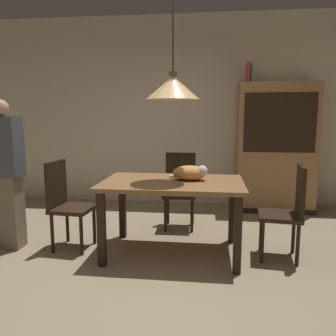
{
  "coord_description": "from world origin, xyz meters",
  "views": [
    {
      "loc": [
        0.48,
        -2.81,
        1.41
      ],
      "look_at": [
        0.05,
        0.75,
        0.85
      ],
      "focal_mm": 36.89,
      "sensor_mm": 36.0,
      "label": 1
    }
  ],
  "objects_px": {
    "chair_left_side": "(66,201)",
    "book_green_slim": "(251,74)",
    "chair_far_back": "(180,186)",
    "cat_sleeping": "(191,173)",
    "chair_right_side": "(288,208)",
    "book_red_tall": "(248,73)",
    "hutch_bookcase": "(275,151)",
    "pendant_lamp": "(173,87)",
    "dining_table": "(173,191)",
    "person_standing": "(5,175)"
  },
  "relations": [
    {
      "from": "chair_far_back",
      "to": "cat_sleeping",
      "type": "relative_size",
      "value": 2.38
    },
    {
      "from": "chair_right_side",
      "to": "pendant_lamp",
      "type": "bearing_deg",
      "value": 179.58
    },
    {
      "from": "pendant_lamp",
      "to": "hutch_bookcase",
      "type": "height_order",
      "value": "pendant_lamp"
    },
    {
      "from": "dining_table",
      "to": "book_green_slim",
      "type": "relative_size",
      "value": 5.38
    },
    {
      "from": "chair_right_side",
      "to": "book_red_tall",
      "type": "relative_size",
      "value": 3.32
    },
    {
      "from": "chair_left_side",
      "to": "hutch_bookcase",
      "type": "xyz_separation_m",
      "value": [
        2.44,
        1.76,
        0.38
      ]
    },
    {
      "from": "book_red_tall",
      "to": "person_standing",
      "type": "xyz_separation_m",
      "value": [
        -2.63,
        -1.83,
        -1.21
      ]
    },
    {
      "from": "pendant_lamp",
      "to": "hutch_bookcase",
      "type": "relative_size",
      "value": 0.7
    },
    {
      "from": "chair_left_side",
      "to": "cat_sleeping",
      "type": "bearing_deg",
      "value": 2.71
    },
    {
      "from": "chair_left_side",
      "to": "book_red_tall",
      "type": "distance_m",
      "value": 3.05
    },
    {
      "from": "chair_left_side",
      "to": "book_green_slim",
      "type": "relative_size",
      "value": 3.58
    },
    {
      "from": "dining_table",
      "to": "chair_far_back",
      "type": "bearing_deg",
      "value": 90.12
    },
    {
      "from": "book_red_tall",
      "to": "book_green_slim",
      "type": "relative_size",
      "value": 1.08
    },
    {
      "from": "chair_right_side",
      "to": "hutch_bookcase",
      "type": "height_order",
      "value": "hutch_bookcase"
    },
    {
      "from": "cat_sleeping",
      "to": "book_red_tall",
      "type": "height_order",
      "value": "book_red_tall"
    },
    {
      "from": "chair_far_back",
      "to": "pendant_lamp",
      "type": "distance_m",
      "value": 1.45
    },
    {
      "from": "dining_table",
      "to": "chair_right_side",
      "type": "height_order",
      "value": "chair_right_side"
    },
    {
      "from": "cat_sleeping",
      "to": "book_red_tall",
      "type": "distance_m",
      "value": 2.18
    },
    {
      "from": "person_standing",
      "to": "chair_left_side",
      "type": "bearing_deg",
      "value": 5.97
    },
    {
      "from": "hutch_bookcase",
      "to": "person_standing",
      "type": "xyz_separation_m",
      "value": [
        -3.06,
        -1.83,
        -0.11
      ]
    },
    {
      "from": "book_green_slim",
      "to": "dining_table",
      "type": "bearing_deg",
      "value": -117.67
    },
    {
      "from": "chair_right_side",
      "to": "pendant_lamp",
      "type": "distance_m",
      "value": 1.61
    },
    {
      "from": "book_red_tall",
      "to": "cat_sleeping",
      "type": "bearing_deg",
      "value": -112.49
    },
    {
      "from": "dining_table",
      "to": "pendant_lamp",
      "type": "xyz_separation_m",
      "value": [
        0.0,
        0.0,
        1.01
      ]
    },
    {
      "from": "hutch_bookcase",
      "to": "book_red_tall",
      "type": "distance_m",
      "value": 1.18
    },
    {
      "from": "pendant_lamp",
      "to": "chair_far_back",
      "type": "bearing_deg",
      "value": 90.12
    },
    {
      "from": "cat_sleeping",
      "to": "person_standing",
      "type": "distance_m",
      "value": 1.93
    },
    {
      "from": "book_red_tall",
      "to": "person_standing",
      "type": "distance_m",
      "value": 3.43
    },
    {
      "from": "chair_left_side",
      "to": "book_red_tall",
      "type": "xyz_separation_m",
      "value": [
        2.01,
        1.76,
        1.48
      ]
    },
    {
      "from": "pendant_lamp",
      "to": "hutch_bookcase",
      "type": "xyz_separation_m",
      "value": [
        1.31,
        1.77,
        -0.77
      ]
    },
    {
      "from": "chair_right_side",
      "to": "book_green_slim",
      "type": "bearing_deg",
      "value": 96.4
    },
    {
      "from": "hutch_bookcase",
      "to": "person_standing",
      "type": "distance_m",
      "value": 3.57
    },
    {
      "from": "chair_far_back",
      "to": "cat_sleeping",
      "type": "distance_m",
      "value": 0.89
    },
    {
      "from": "dining_table",
      "to": "person_standing",
      "type": "height_order",
      "value": "person_standing"
    },
    {
      "from": "cat_sleeping",
      "to": "hutch_bookcase",
      "type": "bearing_deg",
      "value": 56.29
    },
    {
      "from": "cat_sleeping",
      "to": "person_standing",
      "type": "height_order",
      "value": "person_standing"
    },
    {
      "from": "cat_sleeping",
      "to": "hutch_bookcase",
      "type": "height_order",
      "value": "hutch_bookcase"
    },
    {
      "from": "hutch_bookcase",
      "to": "book_green_slim",
      "type": "relative_size",
      "value": 7.12
    },
    {
      "from": "chair_right_side",
      "to": "cat_sleeping",
      "type": "distance_m",
      "value": 1.01
    },
    {
      "from": "dining_table",
      "to": "hutch_bookcase",
      "type": "height_order",
      "value": "hutch_bookcase"
    },
    {
      "from": "book_green_slim",
      "to": "chair_far_back",
      "type": "bearing_deg",
      "value": -136.19
    },
    {
      "from": "chair_right_side",
      "to": "book_red_tall",
      "type": "distance_m",
      "value": 2.33
    },
    {
      "from": "pendant_lamp",
      "to": "dining_table",
      "type": "bearing_deg",
      "value": -97.13
    },
    {
      "from": "chair_left_side",
      "to": "hutch_bookcase",
      "type": "relative_size",
      "value": 0.5
    },
    {
      "from": "chair_far_back",
      "to": "person_standing",
      "type": "relative_size",
      "value": 0.6
    },
    {
      "from": "chair_far_back",
      "to": "chair_left_side",
      "type": "relative_size",
      "value": 1.0
    },
    {
      "from": "dining_table",
      "to": "cat_sleeping",
      "type": "relative_size",
      "value": 3.58
    },
    {
      "from": "chair_left_side",
      "to": "pendant_lamp",
      "type": "xyz_separation_m",
      "value": [
        1.13,
        -0.01,
        1.15
      ]
    },
    {
      "from": "chair_left_side",
      "to": "person_standing",
      "type": "distance_m",
      "value": 0.68
    },
    {
      "from": "hutch_bookcase",
      "to": "pendant_lamp",
      "type": "bearing_deg",
      "value": -126.51
    }
  ]
}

